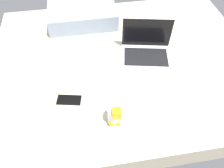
{
  "coord_description": "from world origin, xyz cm",
  "views": [
    {
      "loc": [
        -26.06,
        -104.55,
        122.8
      ],
      "look_at": [
        -13.27,
        -25.49,
        24.0
      ],
      "focal_mm": 34.91,
      "sensor_mm": 36.0,
      "label": 1
    }
  ],
  "objects_px": {
    "laptop": "(146,50)",
    "cell_phone": "(69,100)",
    "snack_cup": "(116,115)",
    "pillow": "(82,14)"
  },
  "relations": [
    {
      "from": "snack_cup",
      "to": "pillow",
      "type": "xyz_separation_m",
      "value": [
        -0.1,
        0.95,
        0.0
      ]
    },
    {
      "from": "cell_phone",
      "to": "snack_cup",
      "type": "bearing_deg",
      "value": -114.19
    },
    {
      "from": "snack_cup",
      "to": "pillow",
      "type": "relative_size",
      "value": 0.26
    },
    {
      "from": "snack_cup",
      "to": "pillow",
      "type": "height_order",
      "value": "snack_cup"
    },
    {
      "from": "snack_cup",
      "to": "laptop",
      "type": "bearing_deg",
      "value": 58.85
    },
    {
      "from": "laptop",
      "to": "cell_phone",
      "type": "xyz_separation_m",
      "value": [
        -0.54,
        -0.31,
        -0.04
      ]
    },
    {
      "from": "laptop",
      "to": "cell_phone",
      "type": "distance_m",
      "value": 0.62
    },
    {
      "from": "snack_cup",
      "to": "cell_phone",
      "type": "height_order",
      "value": "snack_cup"
    },
    {
      "from": "cell_phone",
      "to": "pillow",
      "type": "relative_size",
      "value": 0.27
    },
    {
      "from": "laptop",
      "to": "cell_phone",
      "type": "bearing_deg",
      "value": -138.76
    }
  ]
}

